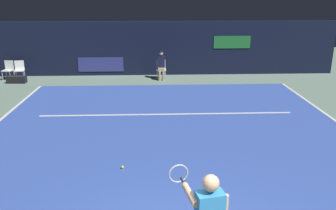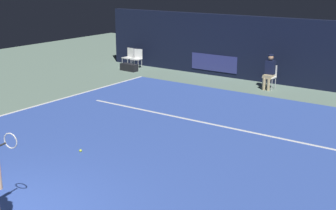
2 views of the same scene
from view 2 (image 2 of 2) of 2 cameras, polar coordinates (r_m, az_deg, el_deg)
name	(u,v)px [view 2 (image 2 of 2)]	position (r m, az deg, el deg)	size (l,w,h in m)	color
ground_plane	(159,143)	(12.09, -1.17, -4.67)	(33.52, 33.52, 0.00)	slate
court_surface	(159,143)	(12.08, -1.17, -4.64)	(10.82, 12.06, 0.01)	#3856B2
line_sideline_right	(25,109)	(15.71, -17.09, -0.46)	(0.10, 12.06, 0.01)	white
line_service	(201,122)	(13.74, 4.07, -2.09)	(8.44, 0.10, 0.01)	white
back_wall	(283,52)	(18.81, 13.93, 6.38)	(17.12, 0.33, 2.60)	black
line_judge_on_chair	(269,71)	(17.95, 12.34, 4.06)	(0.45, 0.53, 1.32)	white
courtside_chair_near	(137,58)	(21.59, -3.82, 5.83)	(0.51, 0.49, 0.88)	white
courtside_chair_far	(129,56)	(21.95, -4.84, 5.98)	(0.49, 0.47, 0.88)	white
tennis_ball	(81,151)	(11.65, -10.68, -5.52)	(0.07, 0.07, 0.07)	#CCE033
equipment_bag	(129,67)	(21.09, -4.81, 4.63)	(0.84, 0.32, 0.32)	black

